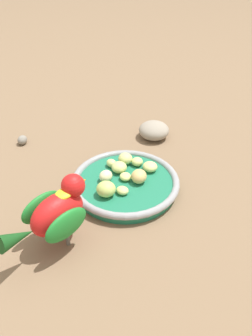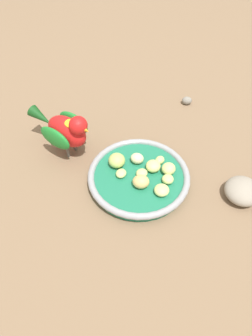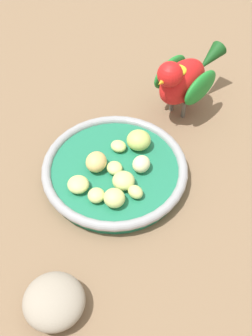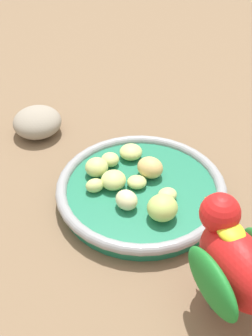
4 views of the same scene
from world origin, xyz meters
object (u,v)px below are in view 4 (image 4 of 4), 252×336
(apple_piece_6, at_px, (162,208))
(apple_piece_7, at_px, (110,160))
(feeding_bowl, at_px, (141,191))
(apple_piece_0, at_px, (150,168))
(apple_piece_2, at_px, (113,180))
(apple_piece_9, at_px, (137,183))
(apple_piece_4, at_px, (95,185))
(apple_piece_8, at_px, (131,152))
(parrot, at_px, (239,266))
(apple_piece_5, at_px, (167,195))
(apple_piece_3, at_px, (127,200))
(rock_large, at_px, (37,122))
(apple_piece_1, at_px, (96,168))

(apple_piece_6, xyz_separation_m, apple_piece_7, (-0.11, 0.07, -0.01))
(feeding_bowl, xyz_separation_m, apple_piece_0, (0.00, 0.03, 0.02))
(apple_piece_2, xyz_separation_m, apple_piece_9, (0.03, 0.01, -0.00))
(apple_piece_4, distance_m, apple_piece_9, 0.06)
(apple_piece_2, distance_m, apple_piece_8, 0.07)
(parrot, bearing_deg, apple_piece_5, -2.03)
(apple_piece_2, distance_m, apple_piece_3, 0.04)
(apple_piece_8, distance_m, apple_piece_9, 0.07)
(feeding_bowl, bearing_deg, apple_piece_9, -172.10)
(apple_piece_0, bearing_deg, apple_piece_2, -130.29)
(apple_piece_2, xyz_separation_m, apple_piece_6, (0.08, -0.03, 0.00))
(apple_piece_2, bearing_deg, apple_piece_8, 94.09)
(apple_piece_9, height_order, rock_large, rock_large)
(apple_piece_0, xyz_separation_m, apple_piece_5, (0.04, -0.04, -0.01))
(parrot, distance_m, rock_large, 0.42)
(parrot, bearing_deg, apple_piece_9, 6.24)
(feeding_bowl, relative_size, rock_large, 2.94)
(apple_piece_4, bearing_deg, parrot, -22.92)
(apple_piece_3, distance_m, apple_piece_9, 0.04)
(apple_piece_8, bearing_deg, apple_piece_9, -59.00)
(apple_piece_9, xyz_separation_m, parrot, (0.16, -0.12, 0.05))
(apple_piece_2, relative_size, apple_piece_8, 1.03)
(apple_piece_1, relative_size, parrot, 0.21)
(apple_piece_5, bearing_deg, rock_large, 162.43)
(apple_piece_1, xyz_separation_m, apple_piece_2, (0.03, -0.01, -0.00))
(apple_piece_4, distance_m, apple_piece_5, 0.10)
(apple_piece_3, distance_m, apple_piece_8, 0.10)
(apple_piece_2, height_order, apple_piece_5, apple_piece_2)
(apple_piece_6, height_order, apple_piece_9, apple_piece_6)
(apple_piece_0, height_order, apple_piece_6, apple_piece_6)
(apple_piece_3, xyz_separation_m, apple_piece_5, (0.04, 0.04, -0.00))
(apple_piece_7, bearing_deg, apple_piece_8, 54.33)
(apple_piece_1, bearing_deg, feeding_bowl, 1.20)
(apple_piece_1, height_order, apple_piece_6, apple_piece_6)
(apple_piece_0, height_order, apple_piece_5, apple_piece_0)
(apple_piece_6, distance_m, apple_piece_7, 0.12)
(apple_piece_2, xyz_separation_m, rock_large, (-0.18, 0.09, -0.01))
(apple_piece_1, xyz_separation_m, apple_piece_9, (0.06, 0.00, -0.01))
(apple_piece_3, bearing_deg, parrot, -26.33)
(apple_piece_3, xyz_separation_m, rock_large, (-0.21, 0.12, -0.01))
(feeding_bowl, distance_m, apple_piece_4, 0.06)
(apple_piece_5, relative_size, rock_large, 0.33)
(apple_piece_0, bearing_deg, apple_piece_5, -41.84)
(apple_piece_4, height_order, apple_piece_6, apple_piece_6)
(feeding_bowl, height_order, apple_piece_3, apple_piece_3)
(apple_piece_2, bearing_deg, apple_piece_7, 121.70)
(apple_piece_0, distance_m, parrot, 0.22)
(rock_large, bearing_deg, apple_piece_0, -12.02)
(parrot, bearing_deg, apple_piece_8, 0.76)
(apple_piece_0, xyz_separation_m, rock_large, (-0.22, 0.05, -0.01))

